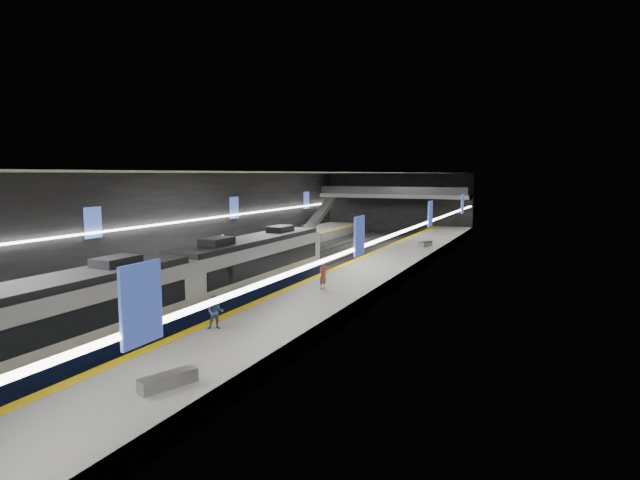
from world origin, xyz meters
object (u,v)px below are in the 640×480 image
at_px(escalator, 320,214).
at_px(passenger_left_a, 223,245).
at_px(bench_left_far, 306,227).
at_px(passenger_right_b, 215,313).
at_px(train, 174,289).
at_px(bench_left_near, 73,276).
at_px(passenger_right_a, 323,275).
at_px(bench_right_far, 425,244).
at_px(bench_right_near, 168,381).

height_order(escalator, passenger_left_a, escalator).
bearing_deg(escalator, passenger_left_a, -86.37).
bearing_deg(bench_left_far, passenger_right_b, -72.38).
distance_m(bench_left_far, passenger_left_a, 23.44).
xyz_separation_m(escalator, passenger_right_b, (13.64, -42.36, -1.13)).
bearing_deg(train, passenger_left_a, 116.85).
bearing_deg(escalator, bench_left_near, -92.61).
relative_size(train, passenger_right_a, 17.71).
xyz_separation_m(escalator, bench_left_near, (-1.67, -36.56, -1.68)).
xyz_separation_m(bench_left_near, bench_right_far, (17.72, 25.09, 0.03)).
bearing_deg(bench_right_far, passenger_right_a, -82.54).
bearing_deg(bench_left_far, bench_left_near, -92.52).
height_order(train, passenger_left_a, train).
relative_size(passenger_right_b, passenger_left_a, 0.86).
distance_m(escalator, passenger_right_b, 44.52).
bearing_deg(passenger_right_a, bench_right_far, 6.80).
height_order(train, escalator, escalator).
relative_size(bench_right_far, passenger_left_a, 1.14).
distance_m(train, passenger_right_a, 9.21).
xyz_separation_m(train, escalator, (-10.00, 40.64, 0.70)).
height_order(bench_right_near, bench_right_far, bench_right_far).
relative_size(escalator, bench_right_far, 3.94).
relative_size(escalator, bench_left_near, 4.49).
bearing_deg(bench_right_near, bench_left_far, 132.26).
bearing_deg(bench_left_far, passenger_right_a, -65.50).
height_order(bench_left_far, passenger_right_a, passenger_right_a).
distance_m(escalator, bench_right_near, 51.09).
xyz_separation_m(bench_left_near, bench_left_far, (-0.09, 35.88, 0.02)).
relative_size(bench_left_far, bench_right_near, 0.99).
bearing_deg(escalator, bench_right_far, -35.55).
bearing_deg(passenger_right_b, train, 124.14).
xyz_separation_m(bench_left_near, passenger_right_b, (15.31, -5.81, 0.55)).
distance_m(bench_right_near, bench_right_far, 37.00).
bearing_deg(bench_right_far, bench_left_far, 159.91).
height_order(bench_right_near, passenger_left_a, passenger_left_a).
height_order(passenger_right_a, passenger_right_b, passenger_right_a).
bearing_deg(passenger_right_b, passenger_left_a, 92.69).
xyz_separation_m(train, passenger_left_a, (-8.49, 16.76, -0.30)).
xyz_separation_m(bench_right_far, passenger_left_a, (-14.54, -12.41, 0.64)).
bearing_deg(bench_left_near, bench_right_far, 76.05).
relative_size(bench_left_near, bench_right_far, 0.88).
xyz_separation_m(bench_left_far, bench_right_near, (17.82, -47.79, 0.00)).
bearing_deg(train, passenger_right_b, -25.27).
xyz_separation_m(passenger_right_a, passenger_left_a, (-13.17, 8.84, 0.05)).
xyz_separation_m(escalator, bench_right_far, (16.05, -11.47, -1.65)).
height_order(train, bench_left_far, train).
height_order(escalator, bench_left_near, escalator).
bearing_deg(passenger_right_a, bench_left_far, 37.63).
distance_m(bench_left_near, bench_left_far, 35.88).
bearing_deg(bench_left_far, bench_right_near, -72.21).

